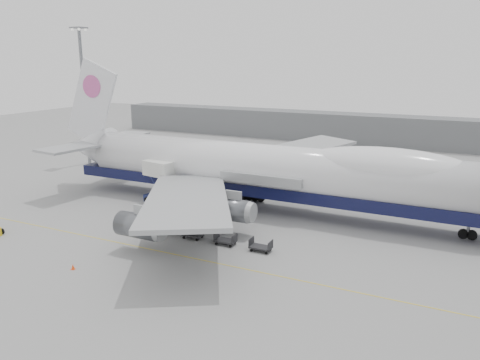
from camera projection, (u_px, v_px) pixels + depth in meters
The scene contains 12 objects.
ground at pixel (222, 239), 52.86m from camera, with size 260.00×260.00×0.00m, color gray.
apron_line at pixel (194, 258), 47.63m from camera, with size 60.00×0.15×0.01m, color gold.
hangar at pixel (317, 126), 117.24m from camera, with size 110.00×8.00×7.00m, color slate.
floodlight_mast at pixel (84, 89), 87.92m from camera, with size 2.40×2.40×25.43m.
airliner at pixel (268, 169), 61.65m from camera, with size 67.00×55.30×19.98m.
catering_truck at pixel (160, 179), 65.45m from camera, with size 5.03×3.85×6.04m.
traffic_cone at pixel (73, 267), 45.11m from camera, with size 0.37×0.37×0.54m.
dolly_0 at pixel (133, 223), 56.41m from camera, with size 2.30×1.35×1.30m.
dolly_1 at pixel (162, 228), 54.64m from camera, with size 2.30×1.35×1.30m.
dolly_2 at pixel (193, 234), 52.88m from camera, with size 2.30×1.35×1.30m.
dolly_3 at pixel (226, 240), 51.11m from camera, with size 2.30×1.35×1.30m.
dolly_4 at pixel (261, 246), 49.34m from camera, with size 2.30×1.35×1.30m.
Camera 1 is at (23.38, -43.71, 19.64)m, focal length 35.00 mm.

